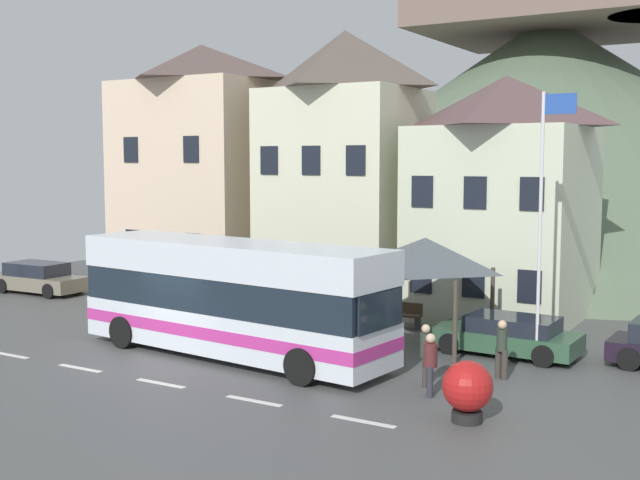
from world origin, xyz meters
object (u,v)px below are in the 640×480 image
Objects in this scene: pedestrian_00 at (430,361)px; townhouse_00 at (203,167)px; parked_car_02 at (39,278)px; pedestrian_01 at (502,349)px; parked_car_00 at (507,335)px; townhouse_02 at (504,197)px; hilltop_castle at (546,129)px; public_bench at (402,314)px; townhouse_01 at (345,168)px; pedestrian_02 at (426,351)px; transit_bus at (232,299)px; flagpole at (543,210)px; parked_car_01 at (145,290)px; harbour_buoy at (467,388)px; bus_shelter at (425,255)px.

townhouse_00 is at bearing 145.80° from pedestrian_00.
parked_car_02 is 2.76× the size of pedestrian_01.
pedestrian_00 is at bearing 88.27° from parked_car_00.
townhouse_02 reaches higher than parked_car_02.
hilltop_castle is 30.54× the size of public_bench.
townhouse_00 reaches higher than pedestrian_00.
townhouse_01 is at bearing 138.99° from pedestrian_01.
transit_bus is at bearing -179.65° from pedestrian_02.
townhouse_01 reaches higher than flagpole.
hilltop_castle reaches higher than townhouse_00.
parked_car_01 is 6.11m from parked_car_02.
townhouse_02 is at bearing 14.35° from parked_car_02.
parked_car_01 is 16.12m from pedestrian_01.
parked_car_00 is 3.15× the size of harbour_buoy.
pedestrian_02 is (-0.44, 0.73, 0.06)m from pedestrian_00.
bus_shelter reaches higher than pedestrian_02.
parked_car_00 is 1.00× the size of parked_car_02.
townhouse_00 is 18.48m from flagpole.
parked_car_01 is 2.82× the size of public_bench.
transit_bus is at bearing -20.57° from parked_car_02.
hilltop_castle is (-4.23, 21.36, 3.29)m from townhouse_02.
pedestrian_00 is (14.77, -5.67, 0.26)m from parked_car_01.
pedestrian_00 reaches higher than parked_car_00.
bus_shelter is 7.74m from harbour_buoy.
public_bench is at bearing 3.73° from parked_car_02.
parked_car_00 is at bearing 2.77° from parked_car_01.
townhouse_00 is at bearing 138.05° from transit_bus.
public_bench is (11.70, -3.57, -5.04)m from townhouse_00.
hilltop_castle reaches higher than parked_car_01.
pedestrian_02 is (1.87, -4.28, -1.95)m from bus_shelter.
townhouse_02 is 20.26m from parked_car_02.
pedestrian_00 is at bearing -34.20° from townhouse_00.
parked_car_01 is at bearing 158.99° from pedestrian_00.
hilltop_castle is 27.42× the size of pedestrian_01.
flagpole is at bearing 0.06° from parked_car_01.
hilltop_castle is 31.56m from pedestrian_01.
transit_bus reaches higher than pedestrian_02.
bus_shelter is at bearing 50.61° from transit_bus.
hilltop_castle reaches higher than pedestrian_01.
townhouse_01 is 16.11m from harbour_buoy.
townhouse_00 is at bearing 159.73° from flagpole.
harbour_buoy is (3.24, -12.46, -3.69)m from townhouse_02.
hilltop_castle is 28.09m from bus_shelter.
parked_car_00 is 4.11m from flagpole.
bus_shelter is 0.82× the size of parked_car_00.
hilltop_castle is at bearing 100.47° from pedestrian_00.
hilltop_castle is at bearing 94.51° from transit_bus.
flagpole is (0.49, 1.89, 3.63)m from pedestrian_01.
parked_car_02 is (-19.12, -5.49, -3.81)m from townhouse_02.
flagpole is at bearing -4.82° from parked_car_02.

